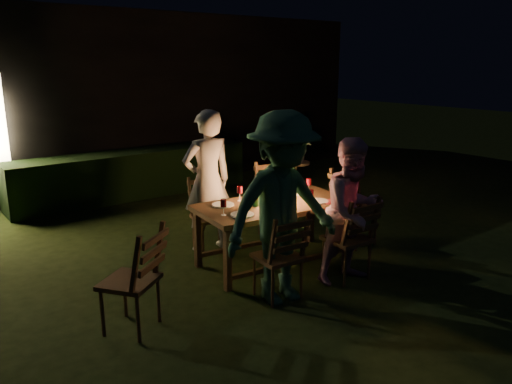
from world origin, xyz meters
TOP-DOWN VIEW (x-y plane):
  - garden_envelope at (-0.01, 6.15)m, footprint 40.00×40.00m
  - dining_table at (-0.45, -0.10)m, footprint 1.86×1.06m
  - chair_near_left at (-0.97, -0.82)m, footprint 0.46×0.49m
  - chair_near_right at (-0.08, -0.91)m, footprint 0.47×0.50m
  - chair_far_left at (-0.82, 0.71)m, footprint 0.50×0.53m
  - chair_far_right at (0.18, 0.61)m, footprint 0.56×0.58m
  - chair_end at (0.77, -0.22)m, footprint 0.50×0.47m
  - chair_spare at (-2.39, -0.52)m, footprint 0.64×0.65m
  - person_house_side at (-0.81, 0.76)m, footprint 0.68×0.48m
  - person_opp_right at (-0.08, -0.96)m, footprint 0.82×0.67m
  - person_opp_left at (-0.98, -0.87)m, footprint 1.28×0.82m
  - lantern at (-0.39, -0.05)m, footprint 0.16×0.16m
  - plate_far_left at (-0.97, 0.18)m, footprint 0.25×0.25m
  - plate_near_left at (-1.02, -0.26)m, footprint 0.25×0.25m
  - plate_far_right at (0.02, 0.08)m, footprint 0.25×0.25m
  - plate_near_right at (-0.02, -0.36)m, footprint 0.25×0.25m
  - wineglass_a at (-0.72, 0.21)m, footprint 0.06×0.06m
  - wineglass_b at (-1.18, -0.14)m, footprint 0.06×0.06m
  - wineglass_c at (-0.18, -0.41)m, footprint 0.06×0.06m
  - wineglass_d at (0.19, 0.02)m, footprint 0.06×0.06m
  - wineglass_e at (-0.58, -0.39)m, footprint 0.06×0.06m
  - bottle_table at (-0.70, -0.07)m, footprint 0.07×0.07m
  - napkin_left at (-0.63, -0.40)m, footprint 0.18×0.14m
  - napkin_right at (0.07, -0.45)m, footprint 0.18×0.14m
  - phone at (-1.10, -0.33)m, footprint 0.14×0.07m
  - side_table at (1.62, 1.88)m, footprint 0.49×0.49m
  - ice_bucket at (1.62, 1.88)m, footprint 0.30×0.30m
  - bottle_bucket_a at (1.57, 1.84)m, footprint 0.07×0.07m
  - bottle_bucket_b at (1.67, 1.92)m, footprint 0.07×0.07m

SIDE VIEW (x-z plane):
  - chair_near_left at x=-0.97m, z-range -0.19..0.76m
  - chair_far_left at x=-0.82m, z-range -0.19..0.76m
  - chair_near_right at x=-0.08m, z-range -0.19..0.79m
  - chair_spare at x=-2.39m, z-range -0.20..0.80m
  - chair_far_right at x=0.18m, z-range -0.20..0.83m
  - chair_end at x=0.77m, z-range -0.21..0.84m
  - side_table at x=1.62m, z-range 0.25..0.91m
  - dining_table at x=-0.45m, z-range 0.30..1.03m
  - phone at x=-1.10m, z-range 0.74..0.75m
  - napkin_left at x=-0.63m, z-range 0.74..0.75m
  - napkin_right at x=0.07m, z-range 0.74..0.75m
  - plate_far_left at x=-0.97m, z-range 0.74..0.75m
  - plate_near_left at x=-1.02m, z-range 0.74..0.75m
  - plate_far_right at x=0.02m, z-range 0.74..0.75m
  - plate_near_right at x=-0.02m, z-range 0.74..0.75m
  - ice_bucket at x=1.62m, z-range 0.66..0.88m
  - person_opp_right at x=-0.08m, z-range 0.00..1.56m
  - bottle_bucket_a at x=1.57m, z-range 0.66..0.98m
  - bottle_bucket_b at x=1.67m, z-range 0.66..0.98m
  - wineglass_a at x=-0.72m, z-range 0.74..0.91m
  - wineglass_b at x=-1.18m, z-range 0.74..0.91m
  - wineglass_c at x=-0.18m, z-range 0.74..0.91m
  - wineglass_d at x=0.19m, z-range 0.74..0.91m
  - wineglass_e at x=-0.58m, z-range 0.74..0.91m
  - bottle_table at x=-0.70m, z-range 0.74..1.02m
  - person_house_side at x=-0.81m, z-range 0.00..1.76m
  - lantern at x=-0.39m, z-range 0.72..1.07m
  - person_opp_left at x=-0.98m, z-range 0.00..1.88m
  - garden_envelope at x=-0.01m, z-range -0.02..3.18m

